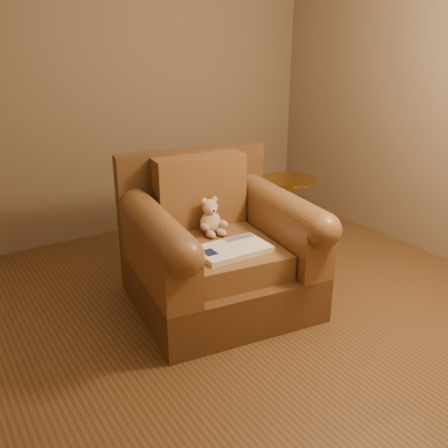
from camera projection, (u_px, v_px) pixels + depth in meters
floor at (244, 323)px, 3.28m from camera, size 4.00×4.00×0.00m
room at (248, 47)px, 2.65m from camera, size 4.02×4.02×2.71m
armchair at (217, 250)px, 3.42m from camera, size 1.26×1.21×1.01m
teddy_bear at (211, 220)px, 3.44m from camera, size 0.19×0.21×0.26m
guidebook at (233, 249)px, 3.17m from camera, size 0.47×0.29×0.04m
side_table at (288, 211)px, 4.29m from camera, size 0.46×0.46×0.64m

